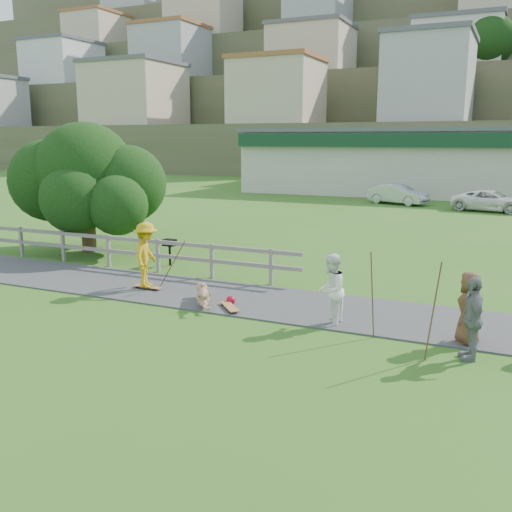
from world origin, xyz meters
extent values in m
plane|color=#31631C|center=(0.00, 0.00, 0.00)|extent=(260.00, 260.00, 0.00)
cube|color=#3A3A3D|center=(0.00, 1.50, 0.02)|extent=(34.00, 3.00, 0.04)
cube|color=#605B55|center=(-8.00, 3.30, 0.55)|extent=(0.10, 0.10, 1.10)
cube|color=#605B55|center=(-6.00, 3.30, 0.55)|extent=(0.10, 0.10, 1.10)
cube|color=#605B55|center=(-4.00, 3.30, 0.55)|extent=(0.10, 0.10, 1.10)
cube|color=#605B55|center=(-2.00, 3.30, 0.55)|extent=(0.10, 0.10, 1.10)
cube|color=#605B55|center=(0.00, 3.30, 0.55)|extent=(0.10, 0.10, 1.10)
cube|color=#605B55|center=(2.00, 3.30, 0.55)|extent=(0.10, 0.10, 1.10)
cube|color=#605B55|center=(-4.50, 3.30, 1.00)|extent=(15.00, 0.08, 0.12)
cube|color=#605B55|center=(-4.50, 3.30, 0.55)|extent=(15.00, 0.08, 0.12)
cube|color=#B9B3A2|center=(4.00, 35.00, 2.40)|extent=(32.00, 10.00, 4.80)
cube|color=#13361F|center=(4.00, 29.80, 4.20)|extent=(32.00, 0.60, 1.00)
cube|color=#535358|center=(4.00, 35.00, 4.95)|extent=(32.50, 10.50, 0.30)
cube|color=#46502F|center=(0.00, 55.00, 3.00)|extent=(220.00, 14.00, 6.00)
cube|color=beige|center=(0.00, 55.00, 9.50)|extent=(10.00, 9.00, 7.00)
cube|color=#535358|center=(0.00, 55.00, 13.25)|extent=(10.40, 9.40, 0.50)
cube|color=#46502F|center=(0.00, 68.00, 6.50)|extent=(220.00, 14.00, 13.00)
cube|color=beige|center=(0.00, 68.00, 16.50)|extent=(10.00, 9.00, 7.00)
cube|color=#535358|center=(0.00, 68.00, 20.25)|extent=(10.40, 9.40, 0.50)
cube|color=#46502F|center=(0.00, 81.00, 10.50)|extent=(220.00, 14.00, 21.00)
cube|color=#46502F|center=(0.00, 94.00, 15.00)|extent=(220.00, 14.00, 30.00)
cube|color=#46502F|center=(0.00, 108.00, 20.00)|extent=(220.00, 14.00, 40.00)
imported|color=#C49612|center=(-0.99, 1.25, 0.94)|extent=(1.03, 1.37, 1.87)
imported|color=tan|center=(1.27, 0.57, 0.30)|extent=(1.59, 1.22, 0.60)
imported|color=white|center=(4.73, 0.38, 0.85)|extent=(0.66, 0.84, 1.70)
imported|color=slate|center=(7.86, -0.46, 0.84)|extent=(0.68, 1.06, 1.68)
imported|color=brown|center=(7.74, 0.39, 0.78)|extent=(0.58, 0.82, 1.57)
imported|color=#B4B7BD|center=(1.27, 26.56, 0.66)|extent=(4.26, 2.60, 1.32)
imported|color=white|center=(7.12, 24.96, 0.63)|extent=(4.82, 2.84, 1.26)
sphere|color=#A50821|center=(1.87, 0.92, 0.12)|extent=(0.24, 0.24, 0.24)
cylinder|color=brown|center=(-0.39, 1.65, 0.86)|extent=(0.03, 0.03, 1.71)
cylinder|color=brown|center=(5.79, -0.04, 0.96)|extent=(0.03, 0.03, 1.91)
cylinder|color=brown|center=(7.17, -0.86, 1.00)|extent=(0.03, 0.03, 2.00)
camera|label=1|loc=(8.44, -11.89, 4.26)|focal=40.00mm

